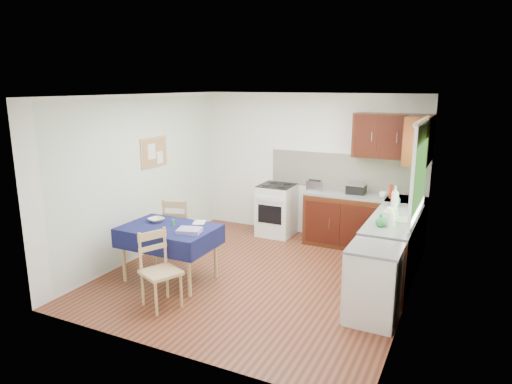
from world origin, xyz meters
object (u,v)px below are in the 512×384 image
at_px(chair_far, 179,227).
at_px(dish_rack, 395,218).
at_px(toaster, 315,186).
at_px(sandwich_press, 356,189).
at_px(chair_near, 159,267).
at_px(kettle, 389,217).
at_px(dining_table, 169,234).

relative_size(chair_far, dish_rack, 2.65).
xyz_separation_m(toaster, sandwich_press, (0.68, 0.09, -0.00)).
distance_m(chair_near, toaster, 3.21).
bearing_deg(kettle, dining_table, -161.64).
xyz_separation_m(chair_near, dish_rack, (2.42, 1.88, 0.43)).
distance_m(dining_table, chair_far, 0.77).
relative_size(chair_near, dish_rack, 2.52).
bearing_deg(chair_far, kettle, 169.71).
bearing_deg(sandwich_press, kettle, -69.64).
relative_size(toaster, kettle, 0.99).
xyz_separation_m(chair_far, dish_rack, (3.09, 0.52, 0.40)).
relative_size(dining_table, sandwich_press, 4.33).
bearing_deg(toaster, chair_near, -120.61).
distance_m(chair_far, dish_rack, 3.16).
bearing_deg(chair_far, toaster, -148.10).
relative_size(dining_table, kettle, 5.06).
height_order(dining_table, sandwich_press, sandwich_press).
xyz_separation_m(dining_table, toaster, (1.27, 2.35, 0.33)).
xyz_separation_m(toaster, dish_rack, (1.50, -1.16, -0.06)).
bearing_deg(chair_near, dish_rack, -28.18).
height_order(dining_table, kettle, kettle).
xyz_separation_m(chair_near, sandwich_press, (1.60, 3.13, 0.49)).
bearing_deg(sandwich_press, toaster, -179.21).
height_order(sandwich_press, dish_rack, dish_rack).
distance_m(dining_table, chair_near, 0.78).
xyz_separation_m(dining_table, dish_rack, (2.76, 1.20, 0.26)).
height_order(chair_near, toaster, toaster).
bearing_deg(dining_table, sandwich_press, 76.35).
xyz_separation_m(sandwich_press, dish_rack, (0.82, -1.25, -0.06)).
distance_m(chair_near, kettle, 2.92).
xyz_separation_m(chair_far, toaster, (1.59, 1.67, 0.47)).
height_order(toaster, dish_rack, toaster).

